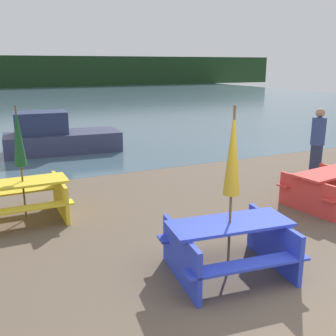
{
  "coord_description": "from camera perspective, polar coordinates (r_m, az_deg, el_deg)",
  "views": [
    {
      "loc": [
        -3.56,
        -2.94,
        2.98
      ],
      "look_at": [
        -0.17,
        4.32,
        0.85
      ],
      "focal_mm": 42.0,
      "sensor_mm": 36.0,
      "label": 1
    }
  ],
  "objects": [
    {
      "name": "ground_plane",
      "position": [
        5.49,
        22.43,
        -19.23
      ],
      "size": [
        60.0,
        60.0,
        0.0
      ],
      "primitive_type": "plane",
      "color": "brown"
    },
    {
      "name": "water",
      "position": [
        35.47,
        -19.47,
        9.23
      ],
      "size": [
        60.0,
        50.0,
        0.0
      ],
      "color": "#425B6B",
      "rests_on": "ground_plane"
    },
    {
      "name": "far_treeline",
      "position": [
        55.29,
        -21.93,
        12.83
      ],
      "size": [
        80.0,
        1.6,
        4.0
      ],
      "color": "#193319",
      "rests_on": "water"
    },
    {
      "name": "picnic_table_blue",
      "position": [
        5.85,
        8.83,
        -10.68
      ],
      "size": [
        1.91,
        1.57,
        0.8
      ],
      "rotation": [
        0.0,
        0.0,
        -0.11
      ],
      "color": "blue",
      "rests_on": "ground_plane"
    },
    {
      "name": "picnic_table_red",
      "position": [
        9.07,
        22.13,
        -2.4
      ],
      "size": [
        1.79,
        1.6,
        0.76
      ],
      "rotation": [
        0.0,
        0.0,
        0.14
      ],
      "color": "red",
      "rests_on": "ground_plane"
    },
    {
      "name": "picnic_table_yellow",
      "position": [
        8.18,
        -20.15,
        -3.95
      ],
      "size": [
        1.68,
        1.4,
        0.79
      ],
      "rotation": [
        0.0,
        0.0,
        0.01
      ],
      "color": "yellow",
      "rests_on": "ground_plane"
    },
    {
      "name": "umbrella_gold",
      "position": [
        5.41,
        9.39,
        2.16
      ],
      "size": [
        0.23,
        0.23,
        2.45
      ],
      "color": "brown",
      "rests_on": "ground_plane"
    },
    {
      "name": "umbrella_darkgreen",
      "position": [
        7.9,
        -20.91,
        4.19
      ],
      "size": [
        0.24,
        0.24,
        2.24
      ],
      "color": "brown",
      "rests_on": "ground_plane"
    },
    {
      "name": "boat",
      "position": [
        14.17,
        -15.73,
        4.32
      ],
      "size": [
        3.96,
        1.81,
        1.42
      ],
      "rotation": [
        0.0,
        0.0,
        -0.06
      ],
      "color": "#333856",
      "rests_on": "water"
    },
    {
      "name": "person",
      "position": [
        11.36,
        20.86,
        3.49
      ],
      "size": [
        0.37,
        0.37,
        1.84
      ],
      "color": "#283351",
      "rests_on": "ground_plane"
    }
  ]
}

